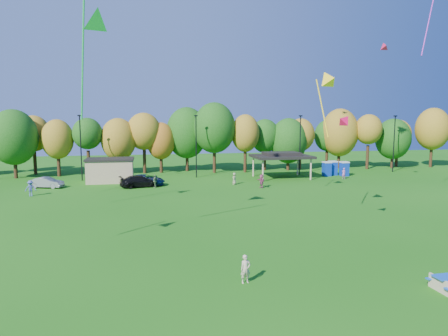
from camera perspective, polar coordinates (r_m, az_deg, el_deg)
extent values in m
plane|color=#19600F|center=(20.29, 4.93, -17.92)|extent=(160.00, 160.00, 0.00)
cylinder|color=black|center=(64.95, -27.64, 0.25)|extent=(0.50, 0.50, 3.56)
ellipsoid|color=#144C0F|center=(64.65, -27.85, 3.92)|extent=(6.62, 6.62, 8.00)
cylinder|color=black|center=(68.39, -25.38, 0.78)|extent=(0.50, 0.50, 3.79)
ellipsoid|color=olive|center=(68.10, -25.58, 4.48)|extent=(4.94, 4.94, 5.58)
cylinder|color=black|center=(64.35, -22.53, 0.36)|extent=(0.50, 0.50, 3.34)
ellipsoid|color=olive|center=(64.05, -22.70, 3.83)|extent=(4.61, 4.61, 5.88)
cylinder|color=black|center=(63.45, -18.77, 0.66)|extent=(0.50, 0.50, 3.82)
ellipsoid|color=#144C0F|center=(63.13, -18.93, 4.67)|extent=(4.43, 4.43, 4.73)
cylinder|color=black|center=(63.68, -14.74, 0.57)|extent=(0.50, 0.50, 3.25)
ellipsoid|color=olive|center=(63.38, -14.85, 3.98)|extent=(5.33, 5.33, 6.53)
cylinder|color=black|center=(64.07, -11.28, 1.02)|extent=(0.50, 0.50, 3.96)
ellipsoid|color=olive|center=(63.76, -11.38, 5.16)|extent=(5.31, 5.31, 5.82)
cylinder|color=black|center=(64.43, -8.96, 0.69)|extent=(0.50, 0.50, 3.05)
ellipsoid|color=#995914|center=(64.14, -9.02, 3.85)|extent=(4.54, 4.54, 5.87)
cylinder|color=black|center=(65.86, -5.29, 1.20)|extent=(0.50, 0.50, 3.77)
ellipsoid|color=#144C0F|center=(65.56, -5.33, 5.03)|extent=(6.69, 6.69, 8.35)
cylinder|color=black|center=(63.42, -1.38, 1.24)|extent=(0.50, 0.50, 4.28)
ellipsoid|color=#144C0F|center=(63.11, -1.40, 5.76)|extent=(6.64, 6.64, 8.01)
cylinder|color=black|center=(64.15, 3.03, 1.06)|extent=(0.50, 0.50, 3.76)
ellipsoid|color=olive|center=(63.84, 3.06, 4.98)|extent=(4.49, 4.49, 6.02)
cylinder|color=black|center=(67.15, 5.82, 1.16)|extent=(0.50, 0.50, 3.43)
ellipsoid|color=#144C0F|center=(66.86, 5.86, 4.58)|extent=(4.77, 4.77, 5.63)
cylinder|color=black|center=(67.58, 9.13, 0.94)|extent=(0.50, 0.50, 2.95)
ellipsoid|color=#144C0F|center=(67.31, 9.19, 3.86)|extent=(6.14, 6.14, 7.54)
cylinder|color=black|center=(68.80, 10.78, 1.25)|extent=(0.50, 0.50, 3.52)
ellipsoid|color=olive|center=(68.52, 10.86, 4.67)|extent=(4.78, 4.78, 5.53)
cylinder|color=black|center=(72.59, 14.46, 1.40)|extent=(0.50, 0.50, 3.39)
ellipsoid|color=#144C0F|center=(72.32, 14.55, 4.51)|extent=(4.54, 4.54, 5.46)
cylinder|color=black|center=(72.16, 16.07, 1.44)|extent=(0.50, 0.50, 3.72)
ellipsoid|color=olive|center=(71.88, 16.19, 4.89)|extent=(6.32, 6.32, 8.24)
cylinder|color=black|center=(72.51, 19.80, 1.47)|extent=(0.50, 0.50, 4.06)
ellipsoid|color=olive|center=(72.24, 19.96, 5.21)|extent=(4.50, 4.50, 5.13)
cylinder|color=black|center=(75.72, 22.89, 1.16)|extent=(0.50, 0.50, 3.05)
ellipsoid|color=#144C0F|center=(75.48, 23.02, 3.86)|extent=(5.97, 5.97, 7.05)
cylinder|color=black|center=(78.05, 23.43, 1.48)|extent=(0.50, 0.50, 3.55)
ellipsoid|color=olive|center=(77.80, 23.58, 4.52)|extent=(4.60, 4.60, 4.99)
cylinder|color=black|center=(79.84, 27.46, 1.57)|extent=(0.50, 0.50, 4.07)
ellipsoid|color=olive|center=(79.59, 27.65, 4.97)|extent=(5.83, 5.83, 7.42)
cylinder|color=black|center=(58.48, -19.77, 2.66)|extent=(0.16, 0.16, 9.00)
cube|color=black|center=(58.34, -19.95, 7.06)|extent=(0.50, 0.25, 0.18)
cylinder|color=black|center=(58.25, -4.00, 3.04)|extent=(0.16, 0.16, 9.00)
cube|color=black|center=(58.11, -4.04, 7.47)|extent=(0.50, 0.25, 0.18)
cylinder|color=black|center=(62.27, 10.80, 3.19)|extent=(0.16, 0.16, 9.00)
cube|color=black|center=(62.14, 10.89, 7.33)|extent=(0.50, 0.25, 0.18)
cylinder|color=black|center=(69.81, 23.10, 3.15)|extent=(0.16, 0.16, 9.00)
cube|color=black|center=(69.70, 23.28, 6.84)|extent=(0.50, 0.25, 0.18)
cube|color=tan|center=(56.32, -15.92, -0.42)|extent=(6.00, 4.00, 3.00)
cube|color=black|center=(56.14, -15.98, 1.22)|extent=(6.30, 4.30, 0.25)
cylinder|color=tan|center=(54.91, 5.58, -0.37)|extent=(0.24, 0.24, 3.00)
cylinder|color=tan|center=(57.30, 12.31, -0.19)|extent=(0.24, 0.24, 3.00)
cylinder|color=tan|center=(59.68, 4.21, 0.24)|extent=(0.24, 0.24, 3.00)
cylinder|color=tan|center=(61.89, 10.48, 0.38)|extent=(0.24, 0.24, 3.00)
cube|color=black|center=(58.17, 8.20, 1.64)|extent=(8.20, 6.20, 0.35)
cube|color=black|center=(58.14, 8.21, 2.03)|extent=(5.00, 3.50, 0.45)
cube|color=#0C31A0|center=(61.92, 14.47, -0.19)|extent=(1.10, 1.10, 2.00)
cube|color=silver|center=(61.79, 14.50, 0.82)|extent=(1.15, 1.15, 0.18)
cube|color=#0C31A0|center=(63.09, 15.27, -0.08)|extent=(1.10, 1.10, 2.00)
cube|color=silver|center=(62.97, 15.30, 0.90)|extent=(1.15, 1.15, 0.18)
cube|color=#0C31A0|center=(62.68, 16.79, -0.18)|extent=(1.10, 1.10, 2.00)
cube|color=silver|center=(62.56, 16.83, 0.81)|extent=(1.15, 1.15, 0.18)
cube|color=tan|center=(23.24, 28.47, -14.47)|extent=(0.16, 1.46, 0.73)
cube|color=blue|center=(24.06, 28.69, -13.54)|extent=(1.82, 0.30, 0.05)
imported|color=#C6B194|center=(21.51, 3.10, -14.22)|extent=(0.60, 0.44, 1.51)
imported|color=gray|center=(54.33, -24.00, -1.91)|extent=(4.30, 2.55, 1.34)
imported|color=#0C1F48|center=(52.33, -11.24, -1.71)|extent=(5.56, 3.70, 1.42)
imported|color=black|center=(51.33, -11.86, -1.86)|extent=(5.43, 3.15, 1.48)
imported|color=#597749|center=(50.54, -9.81, -1.88)|extent=(0.81, 1.02, 1.61)
imported|color=#933D61|center=(49.95, 5.36, -1.86)|extent=(0.82, 1.65, 1.71)
imported|color=#CC60B7|center=(59.53, 16.73, -0.74)|extent=(0.59, 0.39, 1.60)
imported|color=#4A56A3|center=(49.24, -25.91, -2.64)|extent=(1.28, 0.95, 1.76)
imported|color=gray|center=(52.18, 1.49, -1.52)|extent=(0.74, 0.89, 1.57)
cone|color=#CA1741|center=(50.30, 21.89, 15.92)|extent=(1.19, 1.45, 1.27)
cylinder|color=#C828D8|center=(44.88, 27.32, 18.66)|extent=(2.47, 1.55, 7.55)
cone|color=yellow|center=(32.44, 14.51, 12.36)|extent=(1.70, 2.03, 1.75)
cylinder|color=yellow|center=(33.77, 13.85, 8.33)|extent=(0.51, 1.78, 4.73)
cone|color=#FC0E48|center=(29.34, 16.94, 6.63)|extent=(1.41, 1.26, 1.17)
cone|color=#1CD54E|center=(28.03, -17.81, 19.91)|extent=(2.31, 2.65, 2.28)
cylinder|color=#1CD54E|center=(25.59, -19.53, 13.94)|extent=(0.85, 2.40, 6.61)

